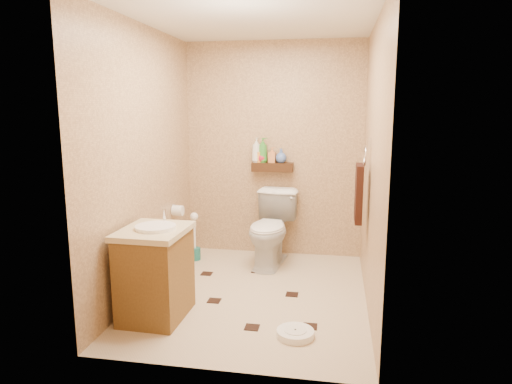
# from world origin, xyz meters

# --- Properties ---
(ground) EXTENTS (2.50, 2.50, 0.00)m
(ground) POSITION_xyz_m (0.00, 0.00, 0.00)
(ground) COLOR beige
(ground) RESTS_ON ground
(wall_back) EXTENTS (2.00, 0.04, 2.40)m
(wall_back) POSITION_xyz_m (0.00, 1.25, 1.20)
(wall_back) COLOR tan
(wall_back) RESTS_ON ground
(wall_front) EXTENTS (2.00, 0.04, 2.40)m
(wall_front) POSITION_xyz_m (0.00, -1.25, 1.20)
(wall_front) COLOR tan
(wall_front) RESTS_ON ground
(wall_left) EXTENTS (0.04, 2.50, 2.40)m
(wall_left) POSITION_xyz_m (-1.00, 0.00, 1.20)
(wall_left) COLOR tan
(wall_left) RESTS_ON ground
(wall_right) EXTENTS (0.04, 2.50, 2.40)m
(wall_right) POSITION_xyz_m (1.00, 0.00, 1.20)
(wall_right) COLOR tan
(wall_right) RESTS_ON ground
(ceiling) EXTENTS (2.00, 2.50, 0.02)m
(ceiling) POSITION_xyz_m (0.00, 0.00, 2.40)
(ceiling) COLOR silver
(ceiling) RESTS_ON wall_back
(wall_shelf) EXTENTS (0.46, 0.14, 0.10)m
(wall_shelf) POSITION_xyz_m (0.00, 1.17, 1.02)
(wall_shelf) COLOR #361B0E
(wall_shelf) RESTS_ON wall_back
(floor_accents) EXTENTS (1.22, 1.33, 0.01)m
(floor_accents) POSITION_xyz_m (0.00, -0.06, 0.00)
(floor_accents) COLOR black
(floor_accents) RESTS_ON ground
(toilet) EXTENTS (0.53, 0.82, 0.79)m
(toilet) POSITION_xyz_m (0.04, 0.83, 0.40)
(toilet) COLOR white
(toilet) RESTS_ON ground
(vanity) EXTENTS (0.51, 0.62, 0.85)m
(vanity) POSITION_xyz_m (-0.70, -0.57, 0.38)
(vanity) COLOR brown
(vanity) RESTS_ON ground
(bathroom_scale) EXTENTS (0.34, 0.34, 0.06)m
(bathroom_scale) POSITION_xyz_m (0.44, -0.72, 0.03)
(bathroom_scale) COLOR white
(bathroom_scale) RESTS_ON ground
(toilet_brush) EXTENTS (0.12, 0.12, 0.54)m
(toilet_brush) POSITION_xyz_m (-0.82, 0.83, 0.19)
(toilet_brush) COLOR #196660
(toilet_brush) RESTS_ON ground
(towel_ring) EXTENTS (0.12, 0.30, 0.76)m
(towel_ring) POSITION_xyz_m (0.91, 0.25, 0.95)
(towel_ring) COLOR silver
(towel_ring) RESTS_ON wall_right
(toilet_paper) EXTENTS (0.12, 0.11, 0.12)m
(toilet_paper) POSITION_xyz_m (-0.94, 0.65, 0.60)
(toilet_paper) COLOR white
(toilet_paper) RESTS_ON wall_left
(bottle_a) EXTENTS (0.14, 0.14, 0.28)m
(bottle_a) POSITION_xyz_m (-0.18, 1.17, 1.21)
(bottle_a) COLOR silver
(bottle_a) RESTS_ON wall_shelf
(bottle_b) EXTENTS (0.11, 0.11, 0.18)m
(bottle_b) POSITION_xyz_m (-0.15, 1.17, 1.16)
(bottle_b) COLOR orange
(bottle_b) RESTS_ON wall_shelf
(bottle_c) EXTENTS (0.16, 0.16, 0.15)m
(bottle_c) POSITION_xyz_m (-0.12, 1.17, 1.14)
(bottle_c) COLOR red
(bottle_c) RESTS_ON wall_shelf
(bottle_d) EXTENTS (0.14, 0.14, 0.28)m
(bottle_d) POSITION_xyz_m (-0.11, 1.17, 1.21)
(bottle_d) COLOR #34892D
(bottle_d) RESTS_ON wall_shelf
(bottle_e) EXTENTS (0.08, 0.08, 0.17)m
(bottle_e) POSITION_xyz_m (-0.01, 1.17, 1.16)
(bottle_e) COLOR #D07D45
(bottle_e) RESTS_ON wall_shelf
(bottle_f) EXTENTS (0.17, 0.17, 0.16)m
(bottle_f) POSITION_xyz_m (0.10, 1.17, 1.15)
(bottle_f) COLOR #4665AF
(bottle_f) RESTS_ON wall_shelf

